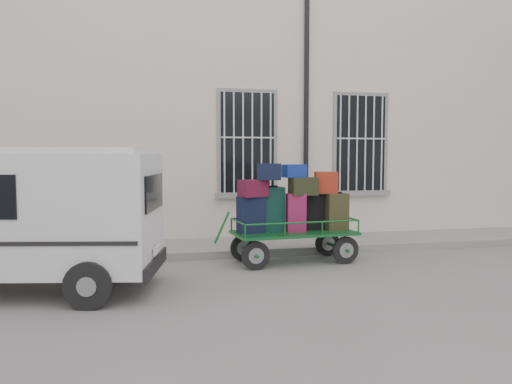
{
  "coord_description": "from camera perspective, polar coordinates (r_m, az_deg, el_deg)",
  "views": [
    {
      "loc": [
        -2.67,
        -7.88,
        1.93
      ],
      "look_at": [
        -0.65,
        1.0,
        1.29
      ],
      "focal_mm": 35.0,
      "sensor_mm": 36.0,
      "label": 1
    }
  ],
  "objects": [
    {
      "name": "ground",
      "position": [
        8.54,
        5.83,
        -9.07
      ],
      "size": [
        80.0,
        80.0,
        0.0
      ],
      "primitive_type": "plane",
      "color": "slate",
      "rests_on": "ground"
    },
    {
      "name": "building",
      "position": [
        13.68,
        -1.53,
        8.49
      ],
      "size": [
        24.0,
        5.15,
        6.0
      ],
      "color": "beige",
      "rests_on": "ground"
    },
    {
      "name": "sidewalk",
      "position": [
        10.59,
        2.01,
        -6.08
      ],
      "size": [
        24.0,
        1.7,
        0.15
      ],
      "primitive_type": "cube",
      "color": "gray",
      "rests_on": "ground"
    },
    {
      "name": "luggage_cart",
      "position": [
        9.12,
        4.14,
        -2.34
      ],
      "size": [
        2.63,
        1.17,
        1.82
      ],
      "rotation": [
        0.0,
        0.0,
        0.08
      ],
      "color": "black",
      "rests_on": "ground"
    },
    {
      "name": "van",
      "position": [
        7.88,
        -26.1,
        -1.87
      ],
      "size": [
        4.33,
        2.48,
        2.06
      ],
      "rotation": [
        0.0,
        0.0,
        -0.2
      ],
      "color": "white",
      "rests_on": "ground"
    }
  ]
}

